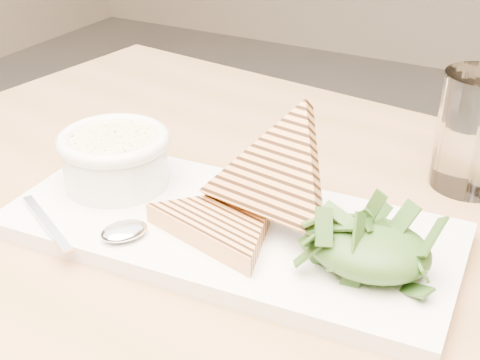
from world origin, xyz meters
The scene contains 13 objects.
table_top centered at (0.07, 0.13, 0.75)m, with size 1.21×0.81×0.04m, color #A1714C.
table_leg_bl centered at (-0.49, 0.49, 0.36)m, with size 0.06×0.06×0.73m, color #A1714C.
platter centered at (-0.06, 0.18, 0.77)m, with size 0.41×0.18×0.02m, color white.
soup_bowl centered at (-0.19, 0.19, 0.80)m, with size 0.10×0.10×0.04m, color white.
soup centered at (-0.19, 0.19, 0.83)m, with size 0.09×0.09×0.01m, color beige.
bowl_rim centered at (-0.19, 0.19, 0.83)m, with size 0.11×0.11×0.01m, color white.
sandwich_flat centered at (-0.05, 0.16, 0.79)m, with size 0.15×0.15×0.02m, color tan, non-canonical shape.
sandwich_lean centered at (-0.02, 0.19, 0.83)m, with size 0.15×0.15×0.08m, color tan, non-canonical shape.
salad_base centered at (0.08, 0.17, 0.80)m, with size 0.10×0.08×0.04m, color #193A13.
arugula_pile centered at (0.08, 0.17, 0.81)m, with size 0.11×0.10×0.05m, color #395D22, non-canonical shape.
spoon_bowl centered at (-0.13, 0.11, 0.79)m, with size 0.03×0.04×0.01m, color silver.
spoon_handle centered at (-0.20, 0.09, 0.79)m, with size 0.11×0.01×0.00m, color silver.
glass_far centered at (0.11, 0.38, 0.83)m, with size 0.08×0.08×0.12m, color white.
Camera 1 is at (0.20, -0.27, 1.11)m, focal length 50.00 mm.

